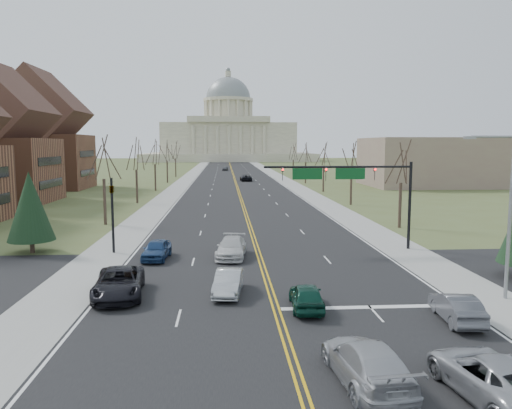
{
  "coord_description": "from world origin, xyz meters",
  "views": [
    {
      "loc": [
        -2.69,
        -26.14,
        8.57
      ],
      "look_at": [
        0.3,
        20.16,
        3.0
      ],
      "focal_mm": 35.0,
      "sensor_mm": 36.0,
      "label": 1
    }
  ],
  "objects": [
    {
      "name": "sidewalk_right",
      "position": [
        12.0,
        110.0,
        0.01
      ],
      "size": [
        4.0,
        380.0,
        0.03
      ],
      "primitive_type": "cube",
      "color": "gray",
      "rests_on": "ground"
    },
    {
      "name": "car_sb_inner_lead",
      "position": [
        -2.47,
        1.83,
        0.7
      ],
      "size": [
        1.94,
        4.31,
        1.37
      ],
      "primitive_type": "imported",
      "rotation": [
        0.0,
        0.0,
        -0.12
      ],
      "color": "#A7ABAF",
      "rests_on": "road"
    },
    {
      "name": "tree_l_1",
      "position": [
        -15.5,
        48.0,
        6.94
      ],
      "size": [
        3.96,
        3.96,
        9.0
      ],
      "color": "#35251F",
      "rests_on": "ground"
    },
    {
      "name": "bldg_left_far",
      "position": [
        -38.0,
        74.0,
        9.54
      ],
      "size": [
        17.1,
        14.28,
        23.25
      ],
      "color": "brown",
      "rests_on": "ground"
    },
    {
      "name": "tree_r_0",
      "position": [
        15.5,
        24.0,
        6.55
      ],
      "size": [
        3.74,
        3.74,
        8.5
      ],
      "color": "#35251F",
      "rests_on": "ground"
    },
    {
      "name": "tree_l_2",
      "position": [
        -15.5,
        68.0,
        6.94
      ],
      "size": [
        3.96,
        3.96,
        9.0
      ],
      "color": "#35251F",
      "rests_on": "ground"
    },
    {
      "name": "tree_l_4",
      "position": [
        -15.5,
        108.0,
        6.94
      ],
      "size": [
        3.96,
        3.96,
        9.0
      ],
      "color": "#35251F",
      "rests_on": "ground"
    },
    {
      "name": "road",
      "position": [
        0.0,
        110.0,
        0.01
      ],
      "size": [
        20.0,
        380.0,
        0.01
      ],
      "primitive_type": "cube",
      "color": "black",
      "rests_on": "ground"
    },
    {
      "name": "car_sb_outer_second",
      "position": [
        -7.78,
        11.03,
        0.75
      ],
      "size": [
        2.08,
        4.46,
        1.48
      ],
      "primitive_type": "imported",
      "rotation": [
        0.0,
        0.0,
        -0.08
      ],
      "color": "navy",
      "rests_on": "road"
    },
    {
      "name": "cross_road",
      "position": [
        0.0,
        6.0,
        0.01
      ],
      "size": [
        120.0,
        14.0,
        0.01
      ],
      "primitive_type": "cube",
      "color": "black",
      "rests_on": "ground"
    },
    {
      "name": "sidewalk_left",
      "position": [
        -12.0,
        110.0,
        0.01
      ],
      "size": [
        4.0,
        380.0,
        0.03
      ],
      "primitive_type": "cube",
      "color": "gray",
      "rests_on": "ground"
    },
    {
      "name": "car_nb_outer_lead",
      "position": [
        8.57,
        -3.34,
        0.7
      ],
      "size": [
        1.81,
        4.31,
        1.38
      ],
      "primitive_type": "imported",
      "rotation": [
        0.0,
        0.0,
        3.06
      ],
      "color": "#52545A",
      "rests_on": "road"
    },
    {
      "name": "ground",
      "position": [
        0.0,
        0.0,
        0.0
      ],
      "size": [
        600.0,
        600.0,
        0.0
      ],
      "primitive_type": "plane",
      "color": "#4C562B",
      "rests_on": "ground"
    },
    {
      "name": "car_sb_inner_second",
      "position": [
        -2.15,
        11.31,
        0.76
      ],
      "size": [
        2.67,
        5.39,
        1.51
      ],
      "primitive_type": "imported",
      "rotation": [
        0.0,
        0.0,
        -0.11
      ],
      "color": "silver",
      "rests_on": "road"
    },
    {
      "name": "signal_mast",
      "position": [
        7.45,
        13.5,
        5.76
      ],
      "size": [
        12.12,
        0.44,
        7.2
      ],
      "color": "black",
      "rests_on": "ground"
    },
    {
      "name": "capitol",
      "position": [
        0.0,
        249.91,
        14.2
      ],
      "size": [
        90.0,
        60.0,
        50.0
      ],
      "color": "beige",
      "rests_on": "ground"
    },
    {
      "name": "tree_l_3",
      "position": [
        -15.5,
        88.0,
        6.94
      ],
      "size": [
        3.96,
        3.96,
        9.0
      ],
      "color": "#35251F",
      "rests_on": "ground"
    },
    {
      "name": "car_far_sb",
      "position": [
        -2.25,
        140.64,
        0.73
      ],
      "size": [
        2.08,
        4.35,
        1.43
      ],
      "primitive_type": "imported",
      "rotation": [
        0.0,
        0.0,
        -0.1
      ],
      "color": "#52535A",
      "rests_on": "road"
    },
    {
      "name": "tree_r_1",
      "position": [
        15.5,
        44.0,
        6.55
      ],
      "size": [
        3.74,
        3.74,
        8.5
      ],
      "color": "#35251F",
      "rests_on": "ground"
    },
    {
      "name": "car_far_nb",
      "position": [
        2.53,
        92.14,
        0.77
      ],
      "size": [
        2.84,
        5.63,
        1.53
      ],
      "primitive_type": "imported",
      "rotation": [
        0.0,
        0.0,
        3.2
      ],
      "color": "black",
      "rests_on": "road"
    },
    {
      "name": "tree_l_0",
      "position": [
        -15.5,
        28.0,
        6.94
      ],
      "size": [
        3.96,
        3.96,
        9.0
      ],
      "color": "#35251F",
      "rests_on": "ground"
    },
    {
      "name": "tree_r_2",
      "position": [
        15.5,
        64.0,
        6.55
      ],
      "size": [
        3.74,
        3.74,
        8.5
      ],
      "color": "#35251F",
      "rests_on": "ground"
    },
    {
      "name": "stop_bar",
      "position": [
        5.0,
        -1.0,
        0.01
      ],
      "size": [
        9.5,
        0.5,
        0.01
      ],
      "primitive_type": "cube",
      "color": "silver",
      "rests_on": "road"
    },
    {
      "name": "tree_r_4",
      "position": [
        15.5,
        104.0,
        6.55
      ],
      "size": [
        3.74,
        3.74,
        8.5
      ],
      "color": "#35251F",
      "rests_on": "ground"
    },
    {
      "name": "bldg_right_mass",
      "position": [
        40.0,
        76.0,
        5.0
      ],
      "size": [
        25.0,
        20.0,
        10.0
      ],
      "primitive_type": "cube",
      "color": "#80655B",
      "rests_on": "ground"
    },
    {
      "name": "edge_line_left",
      "position": [
        -9.8,
        110.0,
        0.01
      ],
      "size": [
        0.15,
        380.0,
        0.01
      ],
      "primitive_type": "cube",
      "color": "silver",
      "rests_on": "road"
    },
    {
      "name": "edge_line_right",
      "position": [
        9.8,
        110.0,
        0.01
      ],
      "size": [
        0.15,
        380.0,
        0.01
      ],
      "primitive_type": "cube",
      "color": "silver",
      "rests_on": "road"
    },
    {
      "name": "tree_r_3",
      "position": [
        15.5,
        84.0,
        6.55
      ],
      "size": [
        3.74,
        3.74,
        8.5
      ],
      "color": "#35251F",
      "rests_on": "ground"
    },
    {
      "name": "car_nb_outer_second",
      "position": [
        6.34,
        -10.59,
        0.77
      ],
      "size": [
        3.16,
        5.7,
        1.51
      ],
      "primitive_type": "imported",
      "rotation": [
        0.0,
        0.0,
        3.27
      ],
      "color": "#9D9FA4",
      "rests_on": "road"
    },
    {
      "name": "signal_left",
      "position": [
        -11.5,
        13.5,
        3.71
      ],
      "size": [
        0.32,
        0.36,
        6.0
      ],
      "color": "black",
      "rests_on": "ground"
    },
    {
      "name": "car_nb_inner_lead",
      "position": [
        1.59,
        -1.05,
        0.7
      ],
      "size": [
        1.81,
        4.11,
        1.37
      ],
      "primitive_type": "imported",
      "rotation": [
        0.0,
        0.0,
        3.1
      ],
      "color": "#0C382A",
      "rests_on": "road"
    },
    {
      "name": "car_nb_inner_second",
      "position": [
        2.39,
        -9.34,
        0.8
      ],
      "size": [
        2.67,
        5.6,
        1.57
      ],
      "primitive_type": "imported",
      "rotation": [
        0.0,
        0.0,
        3.23
      ],
      "color": "#A3A5AB",
      "rests_on": "road"
    },
    {
      "name": "car_sb_outer_lead",
      "position": [
        -8.67,
        1.76,
        0.8
      ],
      "size": [
        3.2,
        5.92,
        1.58
      ],
      "primitive_type": "imported",
      "rotation": [
        0.0,
        0.0,
        0.11
      ],
      "color": "black",
      "rests_on": "road"
    },
    {
      "name": "conifer_l",
      "position": [
        -18.0,
        14.0,
        3.74
      ],
      "size": [
        3.64,
        3.64,
        6.5
      ],
      "color": "#35251F",
      "rests_on": "ground"
    },
    {
      "name": "center_line",
      "position": [
        0.0,
        110.0,
        0.01
      ],
      "size": [
        0.42,
        380.0,
        0.01
      ],
      "primitive_type": "cube",
      "color": "gold",
      "rests_on": "road"
    },
    {
      "name": "street_light",
      "position": [
        12.74,
        0.0,
        5.23
      ],
      "size": [
        2.9,
        0.25,
        9.07
      ],
      "color": "gray",
      "rests_on": "ground"
    }
  ]
}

